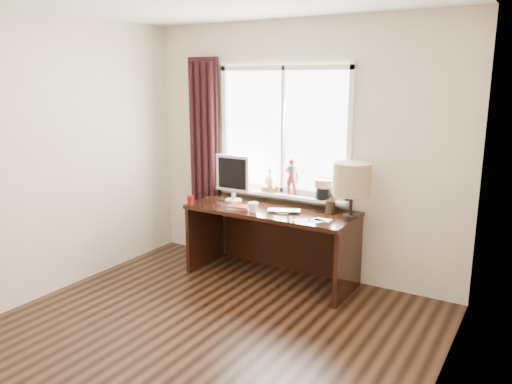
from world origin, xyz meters
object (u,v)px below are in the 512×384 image
Objects in this scene: desk at (276,229)px; table_lamp at (352,180)px; laptop at (284,211)px; monitor at (233,175)px; mug at (253,207)px; red_cup at (191,200)px.

table_lamp is at bearing -1.06° from desk.
laptop is 0.19× the size of desk.
table_lamp reaches higher than laptop.
monitor is 1.30m from table_lamp.
laptop is 0.73m from table_lamp.
mug is 0.22× the size of monitor.
red_cup is (-0.98, -0.23, 0.03)m from laptop.
desk is at bearing 25.26° from red_cup.
mug is 0.44m from desk.
table_lamp reaches higher than monitor.
mug is 0.20× the size of table_lamp.
mug is (-0.26, -0.16, 0.04)m from laptop.
laptop is at bearing 13.02° from red_cup.
desk is at bearing 116.76° from laptop.
monitor is (-0.68, 0.12, 0.27)m from laptop.
mug is at bearing -34.32° from monitor.
table_lamp is (0.80, -0.01, 0.61)m from desk.
mug is 0.98m from table_lamp.
red_cup is 1.67m from table_lamp.
mug is at bearing 5.04° from red_cup.
laptop is at bearing -10.23° from monitor.
laptop reaches higher than desk.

